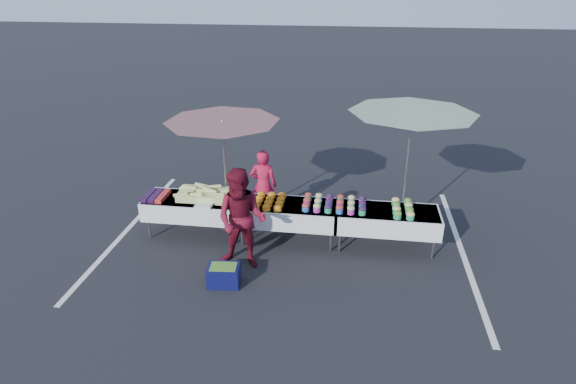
# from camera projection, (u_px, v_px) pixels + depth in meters

# --- Properties ---
(ground) EXTENTS (80.00, 80.00, 0.00)m
(ground) POSITION_uv_depth(u_px,v_px,m) (288.00, 240.00, 9.14)
(ground) COLOR black
(stripe_left) EXTENTS (0.10, 5.00, 0.00)m
(stripe_left) POSITION_uv_depth(u_px,v_px,m) (129.00, 228.00, 9.54)
(stripe_left) COLOR silver
(stripe_left) RESTS_ON ground
(stripe_right) EXTENTS (0.10, 5.00, 0.00)m
(stripe_right) POSITION_uv_depth(u_px,v_px,m) (462.00, 252.00, 8.73)
(stripe_right) COLOR silver
(stripe_right) RESTS_ON ground
(table_left) EXTENTS (1.86, 0.81, 0.75)m
(table_left) POSITION_uv_depth(u_px,v_px,m) (194.00, 206.00, 9.12)
(table_left) COLOR white
(table_left) RESTS_ON ground
(table_center) EXTENTS (1.86, 0.81, 0.75)m
(table_center) POSITION_uv_depth(u_px,v_px,m) (288.00, 212.00, 8.89)
(table_center) COLOR white
(table_center) RESTS_ON ground
(table_right) EXTENTS (1.86, 0.81, 0.75)m
(table_right) POSITION_uv_depth(u_px,v_px,m) (387.00, 219.00, 8.66)
(table_right) COLOR white
(table_right) RESTS_ON ground
(berry_punnets) EXTENTS (0.40, 0.54, 0.08)m
(berry_punnets) POSITION_uv_depth(u_px,v_px,m) (156.00, 196.00, 9.07)
(berry_punnets) COLOR black
(berry_punnets) RESTS_ON table_left
(corn_pile) EXTENTS (1.16, 0.57, 0.26)m
(corn_pile) POSITION_uv_depth(u_px,v_px,m) (207.00, 194.00, 9.02)
(corn_pile) COLOR #B1CB68
(corn_pile) RESTS_ON table_left
(plastic_bags) EXTENTS (0.30, 0.25, 0.05)m
(plastic_bags) POSITION_uv_depth(u_px,v_px,m) (204.00, 205.00, 8.73)
(plastic_bags) COLOR white
(plastic_bags) RESTS_ON table_left
(carrot_bowls) EXTENTS (0.55, 0.69, 0.11)m
(carrot_bowls) POSITION_uv_depth(u_px,v_px,m) (269.00, 201.00, 8.84)
(carrot_bowls) COLOR orange
(carrot_bowls) RESTS_ON table_center
(potato_cups) EXTENTS (1.14, 0.58, 0.16)m
(potato_cups) POSITION_uv_depth(u_px,v_px,m) (335.00, 203.00, 8.68)
(potato_cups) COLOR #245FAA
(potato_cups) RESTS_ON table_right
(bean_baskets) EXTENTS (0.36, 0.68, 0.15)m
(bean_baskets) POSITION_uv_depth(u_px,v_px,m) (403.00, 208.00, 8.52)
(bean_baskets) COLOR #24935C
(bean_baskets) RESTS_ON table_right
(vendor) EXTENTS (0.54, 0.36, 1.49)m
(vendor) POSITION_uv_depth(u_px,v_px,m) (263.00, 185.00, 9.63)
(vendor) COLOR #BC153C
(vendor) RESTS_ON ground
(customer) EXTENTS (0.92, 0.74, 1.77)m
(customer) POSITION_uv_depth(u_px,v_px,m) (242.00, 220.00, 7.99)
(customer) COLOR maroon
(customer) RESTS_ON ground
(umbrella_left) EXTENTS (2.67, 2.67, 2.19)m
(umbrella_left) POSITION_uv_depth(u_px,v_px,m) (223.00, 130.00, 8.83)
(umbrella_left) COLOR black
(umbrella_left) RESTS_ON ground
(umbrella_right) EXTENTS (2.38, 2.38, 2.37)m
(umbrella_right) POSITION_uv_depth(u_px,v_px,m) (412.00, 123.00, 8.69)
(umbrella_right) COLOR black
(umbrella_right) RESTS_ON ground
(storage_bin) EXTENTS (0.55, 0.42, 0.34)m
(storage_bin) POSITION_uv_depth(u_px,v_px,m) (224.00, 275.00, 7.78)
(storage_bin) COLOR #0D0F41
(storage_bin) RESTS_ON ground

